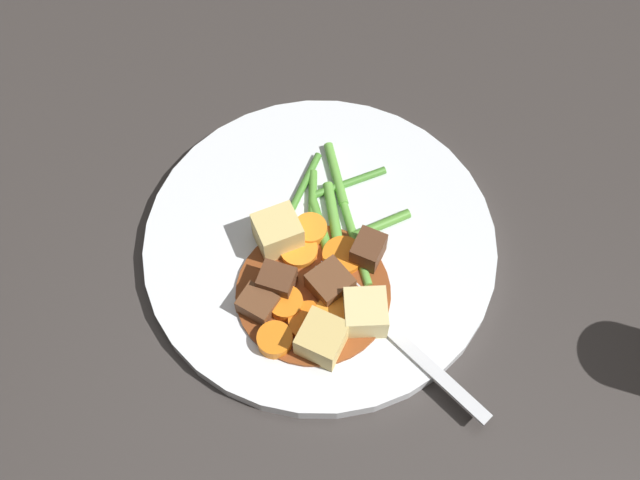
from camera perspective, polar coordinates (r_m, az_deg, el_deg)
The scene contains 26 objects.
ground_plane at distance 0.64m, azimuth -0.00°, elevation -0.62°, with size 3.00×3.00×0.00m, color #383330.
dinner_plate at distance 0.63m, azimuth -0.00°, elevation -0.31°, with size 0.29×0.29×0.01m, color white.
stew_sauce at distance 0.60m, azimuth -0.57°, elevation -3.88°, with size 0.12×0.12×0.00m, color brown.
carrot_slice_0 at distance 0.59m, azimuth 1.11°, elevation -5.57°, with size 0.03×0.03×0.01m, color orange.
carrot_slice_1 at distance 0.59m, azimuth -0.84°, elevation -6.09°, with size 0.03×0.03×0.01m, color orange.
carrot_slice_2 at distance 0.62m, azimuth 1.69°, elevation -1.21°, with size 0.03×0.03×0.01m, color orange.
carrot_slice_3 at distance 0.60m, azimuth -2.56°, elevation -4.72°, with size 0.03×0.03×0.01m, color orange.
carrot_slice_4 at distance 0.62m, azimuth -1.57°, elevation -0.80°, with size 0.03×0.03×0.01m, color orange.
carrot_slice_5 at distance 0.59m, azimuth -3.34°, elevation -7.35°, with size 0.03×0.03×0.01m, color orange.
carrot_slice_6 at distance 0.62m, azimuth -0.72°, elevation 0.73°, with size 0.03×0.03×0.01m, color orange.
potato_chunk_0 at distance 0.58m, azimuth 0.15°, elevation -7.28°, with size 0.03×0.03×0.03m, color #DBBC6B.
potato_chunk_1 at distance 0.59m, azimuth 3.35°, elevation -5.37°, with size 0.03×0.03×0.03m, color #EAD68C.
potato_chunk_2 at distance 0.61m, azimuth -3.12°, elevation 0.53°, with size 0.03×0.03×0.03m, color #E5CC7A.
meat_chunk_0 at distance 0.61m, azimuth 3.56°, elevation -0.77°, with size 0.02×0.03×0.02m, color #56331E.
meat_chunk_1 at distance 0.59m, azimuth -4.59°, elevation -4.75°, with size 0.02×0.03×0.02m, color brown.
meat_chunk_2 at distance 0.60m, azimuth 0.74°, elevation -3.23°, with size 0.03×0.03×0.02m, color brown.
meat_chunk_3 at distance 0.60m, azimuth -3.18°, elevation -3.11°, with size 0.02×0.03×0.02m, color #56331E.
green_bean_0 at distance 0.64m, azimuth -0.55°, elevation 2.68°, with size 0.01×0.01×0.06m, color #599E38.
green_bean_1 at distance 0.63m, azimuth 2.64°, elevation 0.28°, with size 0.01×0.01×0.08m, color #66AD42.
green_bean_2 at distance 0.63m, azimuth -0.23°, elevation 0.89°, with size 0.01×0.01×0.05m, color #599E38.
green_bean_3 at distance 0.63m, azimuth 4.53°, elevation 1.13°, with size 0.01×0.01×0.05m, color #599E38.
green_bean_4 at distance 0.65m, azimuth -1.25°, elevation 4.00°, with size 0.01×0.01×0.07m, color #4C8E33.
green_bean_5 at distance 0.65m, azimuth 2.23°, elevation 4.27°, with size 0.01×0.01×0.06m, color #4C8E33.
green_bean_6 at distance 0.66m, azimuth 1.17°, elevation 4.88°, with size 0.01×0.01×0.06m, color #66AD42.
green_bean_7 at distance 0.63m, azimuth 1.06°, elevation 1.39°, with size 0.01×0.01×0.07m, color #66AD42.
fork at distance 0.59m, azimuth 5.38°, elevation -6.84°, with size 0.12×0.15×0.00m.
Camera 1 is at (0.30, 0.03, 0.57)m, focal length 43.50 mm.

